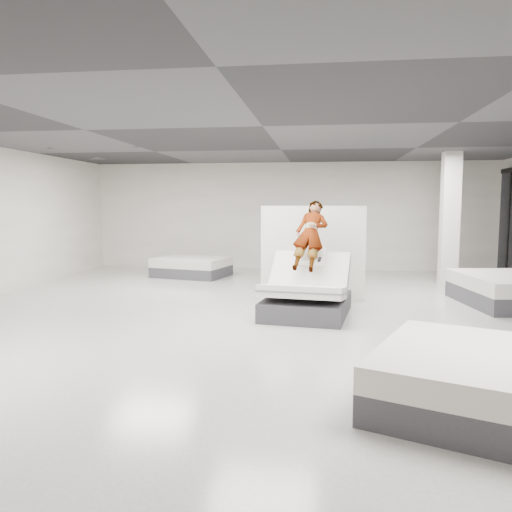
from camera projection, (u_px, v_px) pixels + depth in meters
The scene contains 9 objects.
room at pixel (263, 227), 8.10m from camera, with size 14.00×14.04×3.20m.
hero_bed at pixel (307, 295), 8.83m from camera, with size 1.65×2.04×1.19m.
person at pixel (310, 248), 9.06m from camera, with size 0.56×0.37×1.53m, color slate.
remote at pixel (319, 260), 8.68m from camera, with size 0.05×0.14×0.03m, color black.
divider_panel at pixel (312, 253), 10.17m from camera, with size 2.12×0.10×1.93m, color white.
flat_bed_right_far at pixel (508, 290), 9.70m from camera, with size 1.91×2.36×0.59m.
flat_bed_right_near at pixel (462, 378), 4.87m from camera, with size 2.18×2.46×0.56m.
flat_bed_left_far at pixel (192, 267), 13.59m from camera, with size 2.13×1.78×0.51m.
column at pixel (450, 219), 12.01m from camera, with size 0.40×0.40×3.20m, color silver.
Camera 1 is at (0.97, -8.05, 1.97)m, focal length 35.00 mm.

